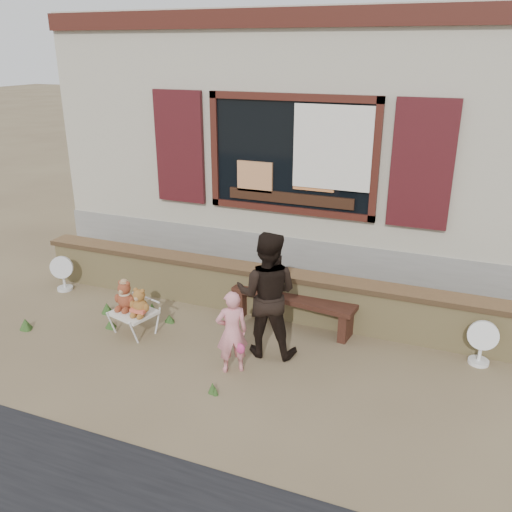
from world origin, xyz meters
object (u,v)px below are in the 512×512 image
at_px(adult, 267,294).
at_px(teddy_bear_right, 140,301).
at_px(bench, 293,304).
at_px(teddy_bear_left, 125,295).
at_px(folding_chair, 134,314).
at_px(child, 232,332).

bearing_deg(adult, teddy_bear_right, -0.07).
relative_size(bench, adult, 1.12).
distance_m(bench, teddy_bear_left, 2.19).
bearing_deg(teddy_bear_left, adult, 20.38).
xyz_separation_m(folding_chair, teddy_bear_left, (-0.14, 0.04, 0.23)).
bearing_deg(child, bench, -136.51).
bearing_deg(adult, bench, -104.78).
distance_m(folding_chair, teddy_bear_left, 0.27).
xyz_separation_m(folding_chair, teddy_bear_right, (0.14, -0.04, 0.22)).
bearing_deg(folding_chair, bench, 43.26).
distance_m(teddy_bear_left, teddy_bear_right, 0.28).
relative_size(bench, folding_chair, 2.83).
bearing_deg(bench, teddy_bear_left, -147.73).
bearing_deg(child, adult, -146.01).
xyz_separation_m(child, adult, (0.22, 0.53, 0.27)).
distance_m(teddy_bear_left, adult, 1.91).
bearing_deg(bench, adult, -89.38).
xyz_separation_m(bench, teddy_bear_right, (-1.70, -1.01, 0.18)).
height_order(folding_chair, adult, adult).
bearing_deg(bench, folding_chair, -145.20).
relative_size(teddy_bear_left, child, 0.40).
distance_m(teddy_bear_right, child, 1.42).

